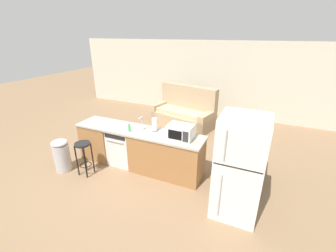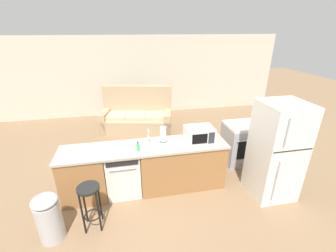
% 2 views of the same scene
% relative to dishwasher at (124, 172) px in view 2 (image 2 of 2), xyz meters
% --- Properties ---
extents(ground_plane, '(24.00, 24.00, 0.00)m').
position_rel_dishwasher_xyz_m(ground_plane, '(0.25, 0.00, -0.42)').
color(ground_plane, '#896B4C').
extents(wall_back, '(10.00, 0.06, 2.60)m').
position_rel_dishwasher_xyz_m(wall_back, '(0.55, 4.20, 0.88)').
color(wall_back, beige).
rests_on(wall_back, ground_plane).
extents(kitchen_counter, '(2.94, 0.66, 0.90)m').
position_rel_dishwasher_xyz_m(kitchen_counter, '(0.49, 0.00, -0.00)').
color(kitchen_counter, '#9E6B3D').
rests_on(kitchen_counter, ground_plane).
extents(dishwasher, '(0.58, 0.61, 0.84)m').
position_rel_dishwasher_xyz_m(dishwasher, '(0.00, 0.00, 0.00)').
color(dishwasher, silver).
rests_on(dishwasher, ground_plane).
extents(stove_range, '(0.76, 0.68, 0.90)m').
position_rel_dishwasher_xyz_m(stove_range, '(2.60, 0.55, 0.03)').
color(stove_range, '#A8AAB2').
rests_on(stove_range, ground_plane).
extents(refrigerator, '(0.72, 0.73, 1.73)m').
position_rel_dishwasher_xyz_m(refrigerator, '(2.60, -0.55, 0.44)').
color(refrigerator, white).
rests_on(refrigerator, ground_plane).
extents(microwave, '(0.50, 0.37, 0.28)m').
position_rel_dishwasher_xyz_m(microwave, '(1.39, -0.00, 0.62)').
color(microwave, white).
rests_on(microwave, kitchen_counter).
extents(sink_faucet, '(0.07, 0.18, 0.30)m').
position_rel_dishwasher_xyz_m(sink_faucet, '(0.48, 0.06, 0.61)').
color(sink_faucet, silver).
rests_on(sink_faucet, kitchen_counter).
extents(paper_towel_roll, '(0.14, 0.14, 0.28)m').
position_rel_dishwasher_xyz_m(paper_towel_roll, '(0.75, 0.12, 0.62)').
color(paper_towel_roll, '#4C4C51').
rests_on(paper_towel_roll, kitchen_counter).
extents(soap_bottle, '(0.06, 0.06, 0.18)m').
position_rel_dishwasher_xyz_m(soap_bottle, '(0.28, -0.13, 0.55)').
color(soap_bottle, '#4CB266').
rests_on(soap_bottle, kitchen_counter).
extents(kettle, '(0.21, 0.17, 0.19)m').
position_rel_dishwasher_xyz_m(kettle, '(2.77, 0.42, 0.56)').
color(kettle, red).
rests_on(kettle, stove_range).
extents(bar_stool, '(0.32, 0.32, 0.74)m').
position_rel_dishwasher_xyz_m(bar_stool, '(-0.49, -0.74, 0.11)').
color(bar_stool, black).
rests_on(bar_stool, ground_plane).
extents(trash_bin, '(0.35, 0.35, 0.74)m').
position_rel_dishwasher_xyz_m(trash_bin, '(-1.05, -0.83, -0.04)').
color(trash_bin, '#B7B7BC').
rests_on(trash_bin, ground_plane).
extents(couch, '(2.15, 1.33, 1.27)m').
position_rel_dishwasher_xyz_m(couch, '(0.45, 2.78, -0.03)').
color(couch, tan).
rests_on(couch, ground_plane).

